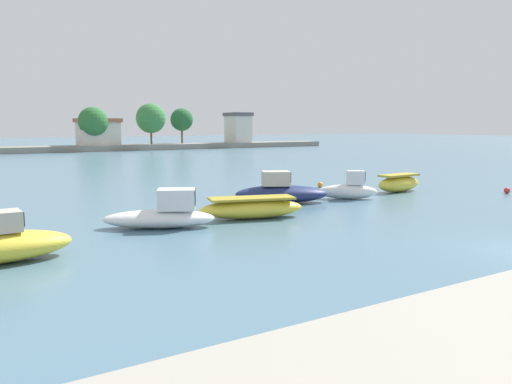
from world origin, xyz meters
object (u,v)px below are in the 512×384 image
at_px(moored_boat_3, 281,192).
at_px(mooring_buoy_1, 320,185).
at_px(moored_boat_5, 399,183).
at_px(mooring_buoy_0, 359,181).
at_px(mooring_buoy_2, 507,190).
at_px(moored_boat_4, 349,190).
at_px(moored_boat_2, 252,208).
at_px(moored_boat_1, 163,215).

distance_m(moored_boat_3, mooring_buoy_1, 8.36).
relative_size(moored_boat_3, moored_boat_5, 1.47).
xyz_separation_m(mooring_buoy_0, mooring_buoy_2, (3.67, -10.24, 0.07)).
bearing_deg(moored_boat_4, moored_boat_5, 44.79).
height_order(moored_boat_2, moored_boat_5, moored_boat_5).
bearing_deg(moored_boat_2, moored_boat_4, 32.78).
bearing_deg(moored_boat_2, mooring_buoy_0, 46.40).
distance_m(moored_boat_4, mooring_buoy_2, 11.40).
bearing_deg(mooring_buoy_2, moored_boat_2, 176.40).
bearing_deg(moored_boat_2, mooring_buoy_1, 53.25).
relative_size(mooring_buoy_1, mooring_buoy_2, 0.97).
bearing_deg(moored_boat_5, moored_boat_2, -170.30).
bearing_deg(moored_boat_5, moored_boat_1, -173.84).
height_order(moored_boat_5, mooring_buoy_2, moored_boat_5).
bearing_deg(moored_boat_4, moored_boat_3, -155.91).
xyz_separation_m(moored_boat_2, mooring_buoy_0, (15.76, 9.02, -0.38)).
bearing_deg(moored_boat_4, mooring_buoy_2, 17.12).
bearing_deg(moored_boat_1, mooring_buoy_1, 54.36).
bearing_deg(moored_boat_3, mooring_buoy_2, 11.05).
bearing_deg(mooring_buoy_1, moored_boat_5, -59.36).
xyz_separation_m(moored_boat_3, mooring_buoy_0, (11.57, 5.55, -0.50)).
height_order(mooring_buoy_0, mooring_buoy_1, mooring_buoy_1).
bearing_deg(moored_boat_1, moored_boat_4, 37.21).
xyz_separation_m(moored_boat_3, mooring_buoy_2, (15.24, -4.69, -0.43)).
bearing_deg(mooring_buoy_2, moored_boat_1, 176.83).
relative_size(moored_boat_1, moored_boat_5, 1.30).
distance_m(moored_boat_1, moored_boat_2, 4.58).
distance_m(moored_boat_1, moored_boat_5, 18.83).
distance_m(moored_boat_2, mooring_buoy_1, 13.79).
distance_m(moored_boat_2, moored_boat_5, 14.36).
relative_size(moored_boat_4, moored_boat_5, 0.90).
height_order(moored_boat_1, moored_boat_2, moored_boat_1).
distance_m(moored_boat_4, mooring_buoy_0, 9.64).
distance_m(moored_boat_3, moored_boat_4, 4.57).
xyz_separation_m(moored_boat_1, moored_boat_2, (4.58, -0.11, -0.09)).
relative_size(moored_boat_1, moored_boat_3, 0.88).
relative_size(moored_boat_2, moored_boat_3, 0.94).
bearing_deg(moored_boat_5, mooring_buoy_1, 117.01).
height_order(moored_boat_1, mooring_buoy_1, moored_boat_1).
bearing_deg(moored_boat_2, moored_boat_5, 29.94).
height_order(mooring_buoy_1, mooring_buoy_2, mooring_buoy_2).
height_order(moored_boat_3, mooring_buoy_0, moored_boat_3).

